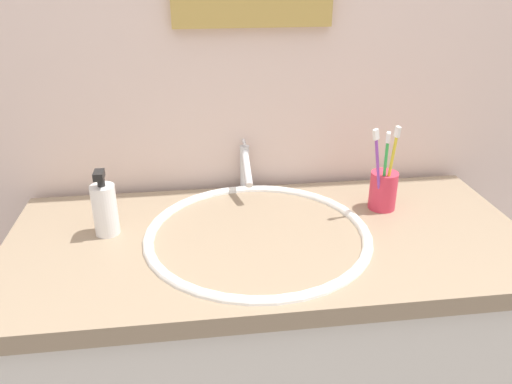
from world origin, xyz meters
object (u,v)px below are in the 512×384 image
object	(u,v)px
soap_dispenser	(105,208)
toothbrush_green	(385,167)
faucet	(245,166)
toothbrush_purple	(378,166)
toothbrush_cup	(383,190)
toothbrush_yellow	(391,164)

from	to	relation	value
soap_dispenser	toothbrush_green	bearing A→B (deg)	2.03
faucet	soap_dispenser	distance (m)	0.37
toothbrush_purple	toothbrush_green	size ratio (longest dim) A/B	1.07
toothbrush_cup	toothbrush_purple	distance (m)	0.09
toothbrush_purple	soap_dispenser	xyz separation A→B (m)	(-0.61, -0.01, -0.06)
toothbrush_green	toothbrush_yellow	size ratio (longest dim) A/B	0.93
toothbrush_cup	toothbrush_purple	bearing A→B (deg)	-138.94
toothbrush_purple	toothbrush_green	xyz separation A→B (m)	(0.02, 0.01, -0.01)
faucet	toothbrush_purple	world-z (taller)	toothbrush_purple
faucet	toothbrush_yellow	xyz separation A→B (m)	(0.32, -0.17, 0.06)
toothbrush_green	toothbrush_yellow	xyz separation A→B (m)	(0.01, -0.00, 0.01)
soap_dispenser	toothbrush_purple	bearing A→B (deg)	1.26
toothbrush_purple	soap_dispenser	bearing A→B (deg)	-178.74
faucet	toothbrush_green	xyz separation A→B (m)	(0.30, -0.16, 0.05)
faucet	toothbrush_purple	xyz separation A→B (m)	(0.28, -0.17, 0.05)
toothbrush_cup	toothbrush_purple	world-z (taller)	toothbrush_purple
toothbrush_purple	soap_dispenser	size ratio (longest dim) A/B	1.37
toothbrush_green	toothbrush_yellow	distance (m)	0.01
toothbrush_purple	toothbrush_cup	bearing A→B (deg)	41.06
toothbrush_yellow	soap_dispenser	size ratio (longest dim) A/B	1.38
toothbrush_cup	toothbrush_yellow	size ratio (longest dim) A/B	0.44
faucet	toothbrush_yellow	size ratio (longest dim) A/B	0.71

